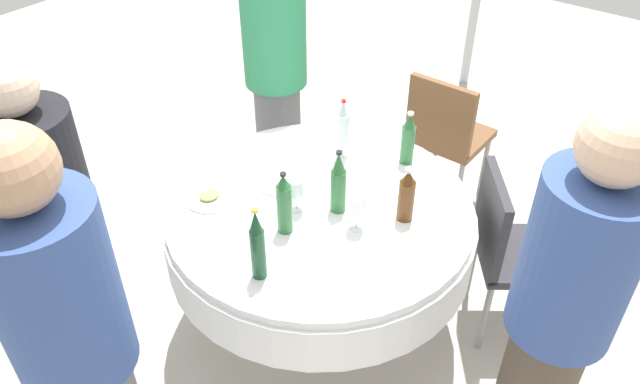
{
  "coord_description": "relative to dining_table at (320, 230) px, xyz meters",
  "views": [
    {
      "loc": [
        1.67,
        1.28,
        2.44
      ],
      "look_at": [
        0.0,
        0.0,
        0.81
      ],
      "focal_mm": 34.83,
      "sensor_mm": 36.0,
      "label": 1
    }
  ],
  "objects": [
    {
      "name": "ground_plane",
      "position": [
        0.0,
        0.0,
        -0.59
      ],
      "size": [
        10.0,
        10.0,
        0.0
      ],
      "primitive_type": "plane",
      "color": "#B7B2A8"
    },
    {
      "name": "dining_table",
      "position": [
        0.0,
        0.0,
        0.0
      ],
      "size": [
        1.37,
        1.37,
        0.74
      ],
      "color": "white",
      "rests_on": "ground_plane"
    },
    {
      "name": "bottle_green_west",
      "position": [
        0.22,
        -0.01,
        0.28
      ],
      "size": [
        0.06,
        0.06,
        0.29
      ],
      "color": "#2D6B38",
      "rests_on": "dining_table"
    },
    {
      "name": "bottle_clear_inner",
      "position": [
        -0.37,
        -0.15,
        0.29
      ],
      "size": [
        0.06,
        0.06,
        0.3
      ],
      "color": "silver",
      "rests_on": "dining_table"
    },
    {
      "name": "bottle_green_near",
      "position": [
        -0.02,
        0.08,
        0.29
      ],
      "size": [
        0.07,
        0.07,
        0.3
      ],
      "color": "#2D6B38",
      "rests_on": "dining_table"
    },
    {
      "name": "bottle_dark_green_north",
      "position": [
        0.48,
        0.08,
        0.3
      ],
      "size": [
        0.06,
        0.06,
        0.32
      ],
      "color": "#194728",
      "rests_on": "dining_table"
    },
    {
      "name": "bottle_green_outer",
      "position": [
        -0.51,
        0.13,
        0.27
      ],
      "size": [
        0.07,
        0.07,
        0.27
      ],
      "color": "#2D6B38",
      "rests_on": "dining_table"
    },
    {
      "name": "bottle_brown_mid",
      "position": [
        -0.14,
        0.34,
        0.27
      ],
      "size": [
        0.07,
        0.07,
        0.26
      ],
      "color": "#593314",
      "rests_on": "dining_table"
    },
    {
      "name": "wine_glass_north",
      "position": [
        0.09,
        -0.06,
        0.26
      ],
      "size": [
        0.08,
        0.08,
        0.16
      ],
      "color": "white",
      "rests_on": "dining_table"
    },
    {
      "name": "wine_glass_outer",
      "position": [
        0.03,
        0.21,
        0.27
      ],
      "size": [
        0.07,
        0.07,
        0.16
      ],
      "color": "white",
      "rests_on": "dining_table"
    },
    {
      "name": "plate_south",
      "position": [
        -0.02,
        -0.23,
        0.16
      ],
      "size": [
        0.22,
        0.22,
        0.02
      ],
      "color": "white",
      "rests_on": "dining_table"
    },
    {
      "name": "plate_rear",
      "position": [
        0.27,
        -0.4,
        0.16
      ],
      "size": [
        0.2,
        0.2,
        0.04
      ],
      "color": "white",
      "rests_on": "dining_table"
    },
    {
      "name": "fork_inner",
      "position": [
        0.13,
        0.33,
        0.15
      ],
      "size": [
        0.12,
        0.16,
        0.0
      ],
      "primitive_type": "cube",
      "rotation": [
        0.0,
        0.0,
        2.18
      ],
      "color": "silver",
      "rests_on": "dining_table"
    },
    {
      "name": "fork_near",
      "position": [
        0.35,
        0.19,
        0.15
      ],
      "size": [
        0.02,
        0.18,
        0.0
      ],
      "primitive_type": "cube",
      "rotation": [
        0.0,
        0.0,
        4.67
      ],
      "color": "silver",
      "rests_on": "dining_table"
    },
    {
      "name": "person_west",
      "position": [
        -0.62,
        -0.78,
        0.27
      ],
      "size": [
        0.34,
        0.34,
        1.64
      ],
      "rotation": [
        0.0,
        0.0,
        2.47
      ],
      "color": "slate",
      "rests_on": "ground_plane"
    },
    {
      "name": "person_inner",
      "position": [
        0.12,
        1.08,
        0.28
      ],
      "size": [
        0.34,
        0.34,
        1.65
      ],
      "rotation": [
        0.0,
        0.0,
        -0.12
      ],
      "color": "#4C3F33",
      "rests_on": "ground_plane"
    },
    {
      "name": "person_near",
      "position": [
        0.88,
        -0.59,
        0.24
      ],
      "size": [
        0.34,
        0.34,
        1.59
      ],
      "rotation": [
        0.0,
        0.0,
        4.12
      ],
      "color": "slate",
      "rests_on": "ground_plane"
    },
    {
      "name": "person_north",
      "position": [
        1.18,
        0.01,
        0.32
      ],
      "size": [
        0.34,
        0.34,
        1.72
      ],
      "rotation": [
        0.0,
        0.0,
        -1.56
      ],
      "color": "slate",
      "rests_on": "ground_plane"
    },
    {
      "name": "chair_mid",
      "position": [
        -0.51,
        0.69,
        -0.07
      ],
      "size": [
        0.56,
        0.56,
        0.87
      ],
      "rotation": [
        0.0,
        0.0,
        0.64
      ],
      "color": "#2D2D33",
      "rests_on": "ground_plane"
    },
    {
      "name": "chair_left",
      "position": [
        -1.19,
        0.01,
        -0.07
      ],
      "size": [
        0.4,
        0.4,
        0.87
      ],
      "rotation": [
        0.0,
        0.0,
        1.57
      ],
      "color": "brown",
      "rests_on": "ground_plane"
    }
  ]
}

